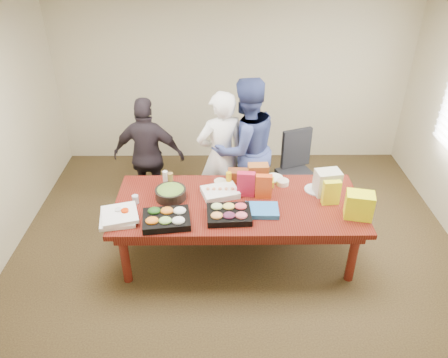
{
  "coord_description": "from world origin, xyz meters",
  "views": [
    {
      "loc": [
        -0.2,
        -4.02,
        3.55
      ],
      "look_at": [
        -0.16,
        0.1,
        1.0
      ],
      "focal_mm": 34.56,
      "sensor_mm": 36.0,
      "label": 1
    }
  ],
  "objects_px": {
    "person_center": "(221,156)",
    "office_chair": "(297,173)",
    "conference_table": "(238,229)",
    "person_right": "(245,148)",
    "salad_bowl": "(171,194)",
    "sheet_cake": "(220,192)"
  },
  "relations": [
    {
      "from": "person_center",
      "to": "office_chair",
      "type": "bearing_deg",
      "value": 169.68
    },
    {
      "from": "conference_table",
      "to": "person_center",
      "type": "height_order",
      "value": "person_center"
    },
    {
      "from": "person_right",
      "to": "salad_bowl",
      "type": "height_order",
      "value": "person_right"
    },
    {
      "from": "person_center",
      "to": "person_right",
      "type": "xyz_separation_m",
      "value": [
        0.31,
        0.09,
        0.07
      ]
    },
    {
      "from": "person_right",
      "to": "sheet_cake",
      "type": "bearing_deg",
      "value": 41.05
    },
    {
      "from": "conference_table",
      "to": "sheet_cake",
      "type": "xyz_separation_m",
      "value": [
        -0.21,
        0.16,
        0.41
      ]
    },
    {
      "from": "office_chair",
      "to": "salad_bowl",
      "type": "height_order",
      "value": "office_chair"
    },
    {
      "from": "person_center",
      "to": "sheet_cake",
      "type": "height_order",
      "value": "person_center"
    },
    {
      "from": "person_center",
      "to": "salad_bowl",
      "type": "xyz_separation_m",
      "value": [
        -0.58,
        -0.75,
        -0.07
      ]
    },
    {
      "from": "office_chair",
      "to": "salad_bowl",
      "type": "xyz_separation_m",
      "value": [
        -1.62,
        -0.95,
        0.3
      ]
    },
    {
      "from": "office_chair",
      "to": "sheet_cake",
      "type": "bearing_deg",
      "value": -160.33
    },
    {
      "from": "person_center",
      "to": "sheet_cake",
      "type": "relative_size",
      "value": 4.36
    },
    {
      "from": "office_chair",
      "to": "sheet_cake",
      "type": "height_order",
      "value": "office_chair"
    },
    {
      "from": "office_chair",
      "to": "person_center",
      "type": "relative_size",
      "value": 0.58
    },
    {
      "from": "conference_table",
      "to": "office_chair",
      "type": "bearing_deg",
      "value": 51.27
    },
    {
      "from": "person_right",
      "to": "salad_bowl",
      "type": "xyz_separation_m",
      "value": [
        -0.89,
        -0.84,
        -0.14
      ]
    },
    {
      "from": "person_right",
      "to": "conference_table",
      "type": "bearing_deg",
      "value": 56.38
    },
    {
      "from": "conference_table",
      "to": "person_right",
      "type": "xyz_separation_m",
      "value": [
        0.12,
        0.94,
        0.57
      ]
    },
    {
      "from": "sheet_cake",
      "to": "salad_bowl",
      "type": "xyz_separation_m",
      "value": [
        -0.57,
        -0.06,
        0.02
      ]
    },
    {
      "from": "conference_table",
      "to": "salad_bowl",
      "type": "relative_size",
      "value": 7.84
    },
    {
      "from": "person_center",
      "to": "salad_bowl",
      "type": "height_order",
      "value": "person_center"
    },
    {
      "from": "person_right",
      "to": "salad_bowl",
      "type": "distance_m",
      "value": 1.23
    }
  ]
}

